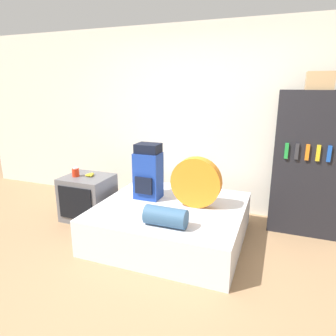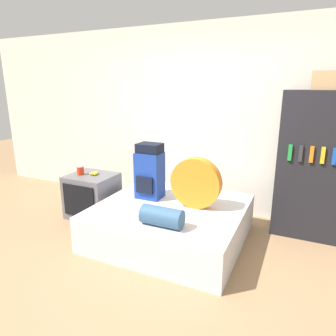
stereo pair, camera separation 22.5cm
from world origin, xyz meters
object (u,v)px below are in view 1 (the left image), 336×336
canister (76,172)px  bookshelf (309,164)px  backpack (148,172)px  television (88,197)px  tent_bag (196,182)px  sleeping_roll (166,217)px  cardboard_box (320,81)px

canister → bookshelf: bookshelf is taller
backpack → television: size_ratio=1.10×
tent_bag → sleeping_roll: bearing=-103.0°
bookshelf → cardboard_box: (-0.01, -0.02, 0.96)m
canister → backpack: bearing=3.0°
tent_bag → cardboard_box: (1.20, 0.69, 1.12)m
tent_bag → television: 1.59m
sleeping_roll → canister: size_ratio=3.44×
backpack → sleeping_roll: bearing=-53.4°
sleeping_roll → television: bearing=155.1°
tent_bag → canister: 1.67m
backpack → sleeping_roll: (0.49, -0.66, -0.23)m
cardboard_box → backpack: bearing=-160.9°
sleeping_roll → cardboard_box: 2.28m
tent_bag → sleeping_roll: tent_bag is taller
canister → bookshelf: bearing=13.7°
sleeping_roll → television: sleeping_roll is taller
backpack → cardboard_box: 2.21m
backpack → television: bearing=-179.4°
bookshelf → canister: bearing=-166.3°
television → canister: (-0.14, -0.04, 0.36)m
canister → bookshelf: (2.88, 0.70, 0.21)m
canister → television: bearing=17.8°
backpack → canister: 1.05m
bookshelf → backpack: bearing=-160.5°
bookshelf → cardboard_box: size_ratio=6.15×
cardboard_box → canister: bearing=-166.5°
backpack → canister: size_ratio=5.50×
television → cardboard_box: cardboard_box is taller
backpack → bookshelf: bearing=19.5°
canister → cardboard_box: 3.18m
tent_bag → cardboard_box: size_ratio=2.07×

